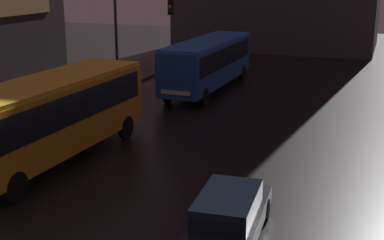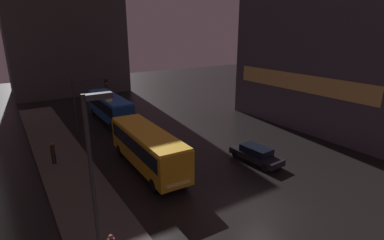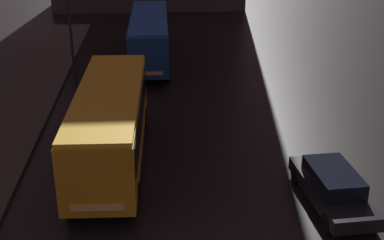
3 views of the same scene
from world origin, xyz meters
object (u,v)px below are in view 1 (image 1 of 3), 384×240
bus_near (51,111)px  car_taxi (227,217)px  bus_far (209,60)px  traffic_light_main (136,26)px  pedestrian_near (0,92)px

bus_near → car_taxi: bearing=156.0°
bus_near → car_taxi: 9.02m
bus_near → bus_far: 14.13m
bus_near → traffic_light_main: traffic_light_main is taller
bus_near → traffic_light_main: (-1.71, 10.89, 2.14)m
bus_far → car_taxi: size_ratio=2.19×
bus_far → traffic_light_main: size_ratio=1.74×
bus_far → traffic_light_main: (-3.24, -3.15, 2.19)m
bus_near → bus_far: size_ratio=0.97×
bus_far → traffic_light_main: bearing=44.8°
bus_far → bus_near: bearing=84.4°
car_taxi → pedestrian_near: size_ratio=2.60×
bus_near → pedestrian_near: (-6.26, 4.67, -0.73)m
car_taxi → traffic_light_main: 18.00m
bus_near → car_taxi: (8.07, -3.84, -1.24)m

